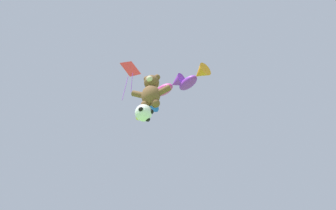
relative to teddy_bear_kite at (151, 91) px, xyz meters
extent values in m
ellipsoid|color=brown|center=(0.00, 0.01, -0.26)|extent=(0.92, 0.79, 1.12)
sphere|color=brown|center=(0.00, 0.01, 0.57)|extent=(0.77, 0.77, 0.77)
sphere|color=beige|center=(0.00, -0.32, 0.51)|extent=(0.32, 0.32, 0.32)
sphere|color=brown|center=(-0.28, 0.01, 0.87)|extent=(0.32, 0.32, 0.32)
cylinder|color=brown|center=(-0.67, 0.01, -0.07)|extent=(0.67, 0.30, 0.52)
sphere|color=brown|center=(-0.25, 0.01, -0.79)|extent=(0.42, 0.42, 0.42)
sphere|color=brown|center=(0.28, 0.01, 0.87)|extent=(0.32, 0.32, 0.32)
cylinder|color=brown|center=(0.67, 0.01, -0.07)|extent=(0.67, 0.30, 0.52)
sphere|color=brown|center=(0.25, 0.01, -0.79)|extent=(0.42, 0.42, 0.42)
sphere|color=white|center=(-0.33, 0.07, -1.19)|extent=(0.80, 0.80, 0.80)
sphere|color=black|center=(0.04, 0.07, -1.19)|extent=(0.22, 0.22, 0.22)
sphere|color=black|center=(-0.41, 0.32, -0.93)|extent=(0.22, 0.22, 0.22)
sphere|color=black|center=(-0.33, -0.29, -1.25)|extent=(0.22, 0.22, 0.22)
sphere|color=black|center=(-0.15, 0.20, -1.49)|extent=(0.22, 0.22, 0.22)
ellipsoid|color=purple|center=(1.61, 1.75, 1.75)|extent=(1.46, 1.35, 0.56)
cone|color=orange|center=(2.43, 1.10, 1.75)|extent=(1.09, 1.11, 0.83)
sphere|color=black|center=(1.28, 2.01, 1.90)|extent=(0.15, 0.15, 0.15)
ellipsoid|color=#E53F9E|center=(-0.07, 2.52, 2.21)|extent=(1.58, 1.25, 0.58)
cone|color=purple|center=(0.92, 2.02, 2.21)|extent=(1.08, 1.11, 0.85)
sphere|color=black|center=(-0.48, 2.72, 2.37)|extent=(0.15, 0.15, 0.15)
ellipsoid|color=yellow|center=(-1.91, 3.88, 1.50)|extent=(1.37, 1.21, 0.53)
cone|color=blue|center=(-1.13, 3.34, 1.50)|extent=(1.00, 1.03, 0.78)
sphere|color=black|center=(-2.23, 4.10, 1.64)|extent=(0.14, 0.14, 0.14)
cube|color=red|center=(-1.74, 0.94, 2.97)|extent=(0.96, 1.18, 1.49)
cylinder|color=purple|center=(-1.93, 0.97, 1.47)|extent=(0.03, 0.29, 2.03)
cylinder|color=purple|center=(-1.55, 0.94, 1.79)|extent=(0.03, 0.15, 1.39)
camera|label=1|loc=(2.78, -7.83, -7.13)|focal=24.00mm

